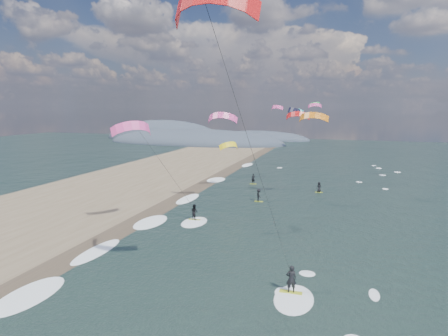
% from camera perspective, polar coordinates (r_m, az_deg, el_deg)
% --- Properties ---
extents(ground, '(260.00, 260.00, 0.00)m').
position_cam_1_polar(ground, '(25.72, -6.38, -20.03)').
color(ground, black).
rests_on(ground, ground).
extents(sand_strip, '(26.00, 240.00, 0.00)m').
position_cam_1_polar(sand_strip, '(46.83, -29.02, -7.46)').
color(sand_strip, brown).
rests_on(sand_strip, ground).
extents(wet_sand_strip, '(3.00, 240.00, 0.00)m').
position_cam_1_polar(wet_sand_strip, '(39.21, -16.68, -9.80)').
color(wet_sand_strip, '#382D23').
rests_on(wet_sand_strip, ground).
extents(coastal_hills, '(80.00, 41.00, 15.00)m').
position_cam_1_polar(coastal_hills, '(139.80, -5.23, 4.13)').
color(coastal_hills, '#3D4756').
rests_on(coastal_hills, ground).
extents(kitesurfer_near_a, '(8.04, 8.61, 18.90)m').
position_cam_1_polar(kitesurfer_near_a, '(20.18, -0.16, 15.81)').
color(kitesurfer_near_a, '#ABB920').
rests_on(kitesurfer_near_a, ground).
extents(kitesurfer_near_b, '(6.99, 9.33, 12.02)m').
position_cam_1_polar(kitesurfer_near_b, '(38.11, -10.44, 1.73)').
color(kitesurfer_near_b, '#ABB920').
rests_on(kitesurfer_near_b, ground).
extents(far_kitesurfers, '(11.81, 11.87, 1.74)m').
position_cam_1_polar(far_kitesurfers, '(54.48, 7.64, -3.20)').
color(far_kitesurfers, '#ABB920').
rests_on(far_kitesurfers, ground).
extents(bg_kite_field, '(15.55, 71.91, 7.86)m').
position_cam_1_polar(bg_kite_field, '(72.96, 10.12, 8.48)').
color(bg_kite_field, orange).
rests_on(bg_kite_field, ground).
extents(shoreline_surf, '(2.40, 79.40, 0.11)m').
position_cam_1_polar(shoreline_surf, '(42.41, -11.69, -8.13)').
color(shoreline_surf, white).
rests_on(shoreline_surf, ground).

